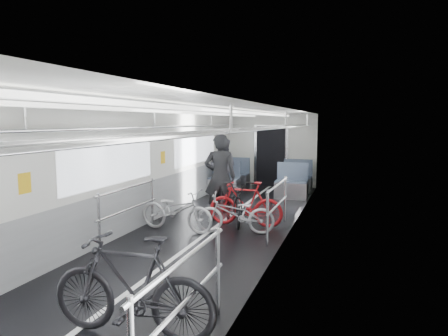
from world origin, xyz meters
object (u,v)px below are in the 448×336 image
object	(u,v)px
bike_right_near	(132,286)
bike_right_mid	(235,213)
bike_aisle	(237,200)
bike_right_far	(245,204)
bike_left_far	(177,210)
person_standing	(220,177)
person_seated	(223,167)

from	to	relation	value
bike_right_near	bike_right_mid	size ratio (longest dim) A/B	1.17
bike_right_mid	bike_aisle	bearing A→B (deg)	-178.31
bike_right_mid	bike_right_far	world-z (taller)	bike_right_far
bike_left_far	bike_right_near	xyz separation A→B (m)	(1.26, -3.73, 0.12)
bike_right_near	person_standing	size ratio (longest dim) A/B	0.93
bike_right_far	person_standing	xyz separation A→B (m)	(-0.68, 0.38, 0.48)
bike_right_mid	person_seated	world-z (taller)	person_seated
bike_left_far	person_seated	distance (m)	3.96
bike_left_far	bike_right_far	world-z (taller)	bike_right_far
bike_right_near	bike_right_mid	xyz separation A→B (m)	(-0.10, 3.90, -0.14)
bike_aisle	person_standing	xyz separation A→B (m)	(-0.42, 0.10, 0.47)
person_seated	bike_right_mid	bearing A→B (deg)	115.76
bike_right_far	person_seated	xyz separation A→B (m)	(-1.54, 3.15, 0.37)
bike_right_near	bike_left_far	bearing A→B (deg)	-164.85
bike_left_far	person_standing	xyz separation A→B (m)	(0.52, 1.15, 0.53)
bike_right_near	bike_aisle	xyz separation A→B (m)	(-0.32, 4.78, -0.05)
bike_aisle	person_seated	size ratio (longest dim) A/B	1.09
bike_right_near	person_seated	bearing A→B (deg)	-171.70
bike_right_mid	person_standing	bearing A→B (deg)	-158.97
person_standing	bike_left_far	bearing A→B (deg)	48.77
bike_right_mid	person_seated	bearing A→B (deg)	-170.58
bike_right_far	bike_right_near	bearing A→B (deg)	0.21
bike_right_far	person_seated	size ratio (longest dim) A/B	0.94
person_seated	bike_left_far	bearing A→B (deg)	98.87
bike_left_far	person_standing	world-z (taller)	person_standing
bike_right_near	bike_right_far	world-z (taller)	bike_right_near
bike_right_far	bike_aisle	xyz separation A→B (m)	(-0.26, 0.28, 0.01)
bike_left_far	person_standing	distance (m)	1.37
bike_left_far	bike_right_mid	bearing A→B (deg)	-75.26
bike_right_near	bike_aisle	world-z (taller)	bike_right_near
person_standing	bike_aisle	bearing A→B (deg)	149.65
bike_right_mid	person_seated	distance (m)	4.06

